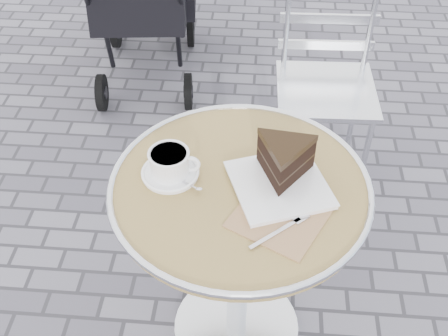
# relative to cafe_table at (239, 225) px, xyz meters

# --- Properties ---
(ground) EXTENTS (80.00, 80.00, 0.00)m
(ground) POSITION_rel_cafe_table_xyz_m (0.00, 0.00, -0.57)
(ground) COLOR slate
(ground) RESTS_ON ground
(cafe_table) EXTENTS (0.72, 0.72, 0.74)m
(cafe_table) POSITION_rel_cafe_table_xyz_m (0.00, 0.00, 0.00)
(cafe_table) COLOR silver
(cafe_table) RESTS_ON ground
(cappuccino_set) EXTENTS (0.17, 0.15, 0.08)m
(cappuccino_set) POSITION_rel_cafe_table_xyz_m (-0.19, 0.03, 0.20)
(cappuccino_set) COLOR white
(cappuccino_set) RESTS_ON cafe_table
(cake_plate_set) EXTENTS (0.31, 0.41, 0.13)m
(cake_plate_set) POSITION_rel_cafe_table_xyz_m (0.11, 0.02, 0.22)
(cake_plate_set) COLOR #A07557
(cake_plate_set) RESTS_ON cafe_table
(bistro_chair) EXTENTS (0.41, 0.41, 0.89)m
(bistro_chair) POSITION_rel_cafe_table_xyz_m (0.30, 0.94, -0.02)
(bistro_chair) COLOR silver
(bistro_chair) RESTS_ON ground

